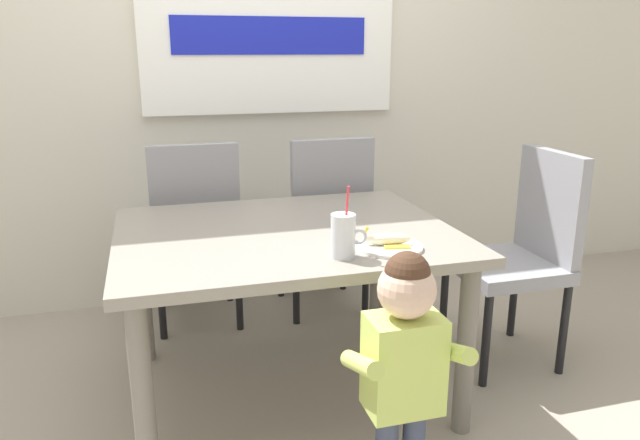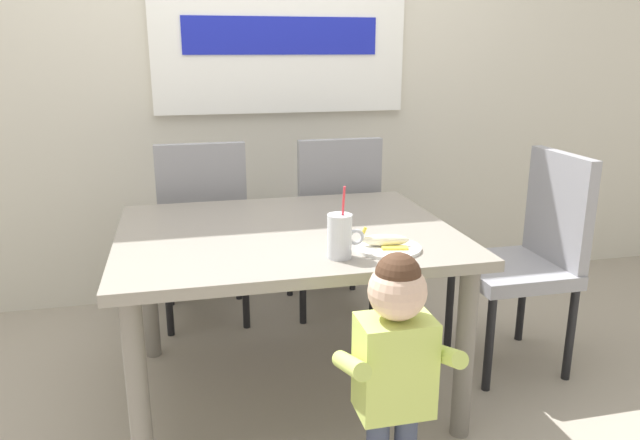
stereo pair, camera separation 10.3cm
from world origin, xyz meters
TOP-DOWN VIEW (x-y plane):
  - ground_plane at (0.00, 0.00)m, footprint 24.00×24.00m
  - back_wall at (0.00, 1.17)m, footprint 6.40×0.17m
  - dining_table at (0.00, 0.00)m, footprint 1.29×1.04m
  - dining_chair_left at (-0.30, 0.73)m, footprint 0.44×0.44m
  - dining_chair_right at (0.38, 0.72)m, footprint 0.44×0.44m
  - dining_chair_far at (1.08, -0.00)m, footprint 0.44×0.44m
  - toddler_standing at (0.19, -0.73)m, footprint 0.33×0.24m
  - milk_cup at (0.12, -0.36)m, footprint 0.13×0.08m
  - snack_plate at (0.30, -0.32)m, footprint 0.23×0.23m
  - peeled_banana at (0.30, -0.32)m, footprint 0.18×0.12m

SIDE VIEW (x-z plane):
  - ground_plane at x=0.00m, z-range 0.00..0.00m
  - toddler_standing at x=0.19m, z-range 0.11..0.95m
  - dining_chair_left at x=-0.30m, z-range 0.06..1.02m
  - dining_chair_right at x=0.38m, z-range 0.06..1.02m
  - dining_chair_far at x=1.08m, z-range 0.06..1.02m
  - dining_table at x=0.00m, z-range 0.26..0.97m
  - snack_plate at x=0.30m, z-range 0.70..0.72m
  - peeled_banana at x=0.30m, z-range 0.70..0.77m
  - milk_cup at x=0.12m, z-range 0.65..0.90m
  - back_wall at x=0.00m, z-range 0.00..2.90m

